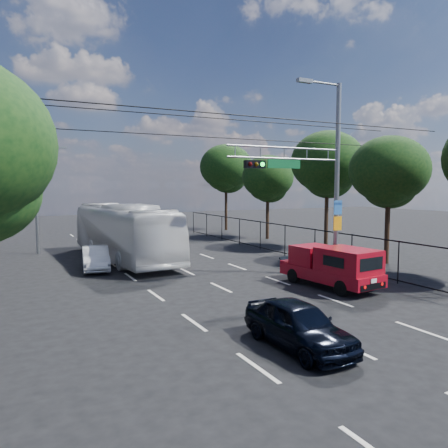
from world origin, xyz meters
TOP-DOWN VIEW (x-y plane):
  - ground at (0.00, 0.00)m, footprint 120.00×120.00m
  - lane_markings at (-0.00, 14.00)m, footprint 6.12×38.00m
  - signal_mast at (5.28, 7.99)m, footprint 6.43×0.39m
  - streetlight_left at (-6.33, 22.00)m, footprint 2.09×0.22m
  - utility_wires at (0.00, 8.83)m, footprint 22.00×5.04m
  - fence_right at (7.60, 12.17)m, footprint 0.06×34.03m
  - tree_right_b at (11.22, 9.02)m, footprint 4.50×4.50m
  - tree_right_c at (11.82, 15.02)m, footprint 5.10×5.10m
  - tree_right_d at (11.42, 22.02)m, footprint 4.32×4.32m
  - tree_right_e at (11.62, 30.02)m, footprint 5.28×5.28m
  - red_pickup at (4.39, 5.86)m, footprint 2.23×5.07m
  - navy_hatchback at (-1.28, 0.62)m, footprint 1.58×3.88m
  - white_bus at (-2.00, 17.13)m, footprint 3.72×12.30m
  - white_van at (-4.14, 14.72)m, footprint 1.83×3.92m

SIDE VIEW (x-z plane):
  - ground at x=0.00m, z-range 0.00..0.00m
  - lane_markings at x=0.00m, z-range 0.00..0.01m
  - white_van at x=-4.14m, z-range 0.00..1.24m
  - navy_hatchback at x=-1.28m, z-range 0.00..1.32m
  - red_pickup at x=4.39m, z-range 0.06..1.90m
  - fence_right at x=7.60m, z-range 0.03..2.03m
  - white_bus at x=-2.00m, z-range 0.00..3.38m
  - streetlight_left at x=-6.33m, z-range 0.40..7.48m
  - tree_right_d at x=11.42m, z-range 1.34..8.36m
  - tree_right_b at x=11.22m, z-range 1.40..8.71m
  - signal_mast at x=5.28m, z-range 0.49..9.99m
  - tree_right_c at x=11.82m, z-range 1.59..9.88m
  - tree_right_e at x=11.62m, z-range 1.65..10.23m
  - utility_wires at x=0.00m, z-range 6.86..7.60m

